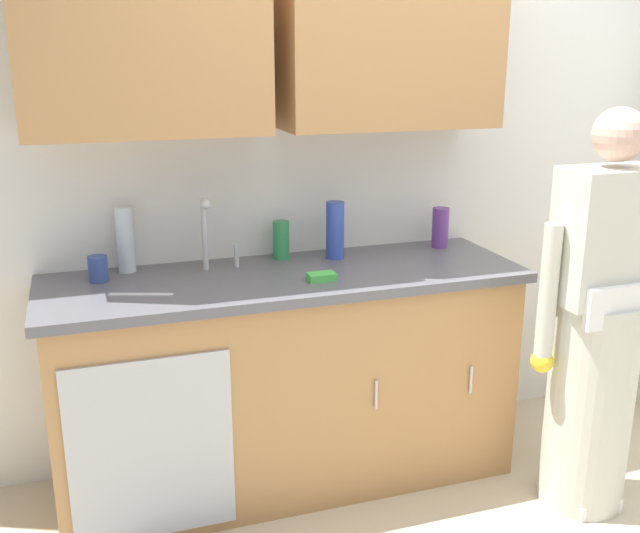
# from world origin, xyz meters

# --- Properties ---
(kitchen_wall_with_uppers) EXTENTS (4.80, 0.44, 2.70)m
(kitchen_wall_with_uppers) POSITION_xyz_m (-0.14, 0.99, 1.48)
(kitchen_wall_with_uppers) COLOR silver
(kitchen_wall_with_uppers) RESTS_ON ground
(counter_cabinet) EXTENTS (1.90, 0.62, 0.90)m
(counter_cabinet) POSITION_xyz_m (-0.55, 0.70, 0.45)
(counter_cabinet) COLOR #B27F4C
(counter_cabinet) RESTS_ON ground
(countertop) EXTENTS (1.96, 0.66, 0.04)m
(countertop) POSITION_xyz_m (-0.55, 0.70, 0.92)
(countertop) COLOR #595960
(countertop) RESTS_ON counter_cabinet
(sink) EXTENTS (0.50, 0.36, 0.35)m
(sink) POSITION_xyz_m (-0.81, 0.71, 0.93)
(sink) COLOR #B7BABF
(sink) RESTS_ON counter_cabinet
(person_at_sink) EXTENTS (0.55, 0.34, 1.62)m
(person_at_sink) POSITION_xyz_m (0.57, 0.14, 0.69)
(person_at_sink) COLOR white
(person_at_sink) RESTS_ON ground
(bottle_water_short) EXTENTS (0.08, 0.08, 0.25)m
(bottle_water_short) POSITION_xyz_m (-0.28, 0.85, 1.06)
(bottle_water_short) COLOR #334CB2
(bottle_water_short) RESTS_ON countertop
(bottle_dish_liquid) EXTENTS (0.07, 0.07, 0.27)m
(bottle_dish_liquid) POSITION_xyz_m (-1.16, 0.93, 1.08)
(bottle_dish_liquid) COLOR silver
(bottle_dish_liquid) RESTS_ON countertop
(bottle_cleaner_spray) EXTENTS (0.07, 0.07, 0.17)m
(bottle_cleaner_spray) POSITION_xyz_m (-0.51, 0.91, 1.02)
(bottle_cleaner_spray) COLOR #2D8C4C
(bottle_cleaner_spray) RESTS_ON countertop
(bottle_water_tall) EXTENTS (0.08, 0.08, 0.18)m
(bottle_water_tall) POSITION_xyz_m (0.24, 0.88, 1.03)
(bottle_water_tall) COLOR #66388C
(bottle_water_tall) RESTS_ON countertop
(cup_by_sink) EXTENTS (0.08, 0.08, 0.10)m
(cup_by_sink) POSITION_xyz_m (-1.28, 0.82, 0.99)
(cup_by_sink) COLOR #33478C
(cup_by_sink) RESTS_ON countertop
(knife_on_counter) EXTENTS (0.24, 0.10, 0.01)m
(knife_on_counter) POSITION_xyz_m (-1.14, 0.59, 0.94)
(knife_on_counter) COLOR silver
(knife_on_counter) RESTS_ON countertop
(sponge) EXTENTS (0.11, 0.07, 0.03)m
(sponge) POSITION_xyz_m (-0.44, 0.56, 0.96)
(sponge) COLOR #4CBF4C
(sponge) RESTS_ON countertop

